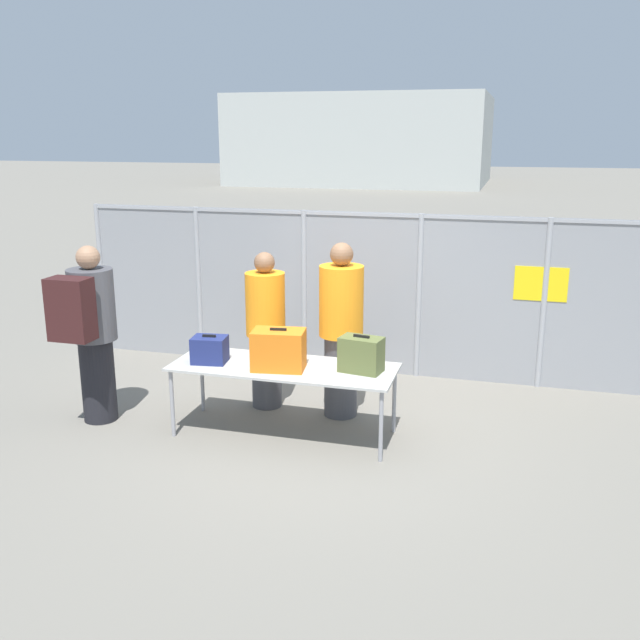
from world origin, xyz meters
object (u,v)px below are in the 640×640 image
suitcase_navy (210,350)px  suitcase_orange (279,350)px  security_worker_near (341,328)px  security_worker_far (266,328)px  utility_trailer (507,319)px  suitcase_olive (361,354)px  traveler_hooded (90,328)px  inspection_table (284,370)px

suitcase_navy → suitcase_orange: 0.73m
security_worker_near → suitcase_navy: bearing=20.5°
suitcase_navy → security_worker_far: size_ratio=0.21×
security_worker_near → utility_trailer: bearing=-129.2°
suitcase_navy → suitcase_orange: size_ratio=0.68×
suitcase_olive → traveler_hooded: bearing=-174.3°
security_worker_near → traveler_hooded: bearing=8.1°
suitcase_orange → utility_trailer: size_ratio=0.12×
suitcase_orange → suitcase_olive: bearing=10.2°
suitcase_navy → suitcase_olive: size_ratio=0.84×
suitcase_navy → security_worker_far: 0.83m
inspection_table → security_worker_near: security_worker_near is taller
suitcase_navy → traveler_hooded: traveler_hooded is taller
suitcase_navy → suitcase_orange: (0.73, -0.01, 0.06)m
traveler_hooded → utility_trailer: bearing=37.4°
suitcase_olive → utility_trailer: bearing=71.2°
security_worker_near → security_worker_far: bearing=-14.2°
traveler_hooded → utility_trailer: size_ratio=0.41×
suitcase_navy → traveler_hooded: 1.27m
suitcase_orange → suitcase_olive: suitcase_orange is taller
security_worker_far → inspection_table: bearing=121.6°
security_worker_near → security_worker_far: (-0.85, 0.03, -0.07)m
inspection_table → security_worker_near: size_ratio=1.19×
suitcase_orange → security_worker_far: bearing=117.9°
suitcase_olive → security_worker_near: (-0.35, 0.61, 0.07)m
suitcase_olive → security_worker_far: bearing=151.9°
security_worker_near → suitcase_olive: bearing=108.1°
suitcase_navy → suitcase_orange: bearing=-0.8°
utility_trailer → security_worker_near: bearing=-117.3°
suitcase_olive → security_worker_near: 0.71m
suitcase_navy → inspection_table: bearing=6.8°
suitcase_olive → security_worker_near: security_worker_near is taller
traveler_hooded → security_worker_near: size_ratio=0.99×
suitcase_navy → security_worker_near: size_ratio=0.20×
suitcase_navy → security_worker_far: (0.31, 0.77, 0.04)m
security_worker_far → utility_trailer: size_ratio=0.38×
utility_trailer → suitcase_navy: bearing=-125.6°
suitcase_navy → security_worker_near: bearing=32.4°
utility_trailer → suitcase_orange: bearing=-117.8°
security_worker_far → traveler_hooded: bearing=29.8°
suitcase_orange → traveler_hooded: size_ratio=0.29×
security_worker_near → utility_trailer: security_worker_near is taller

